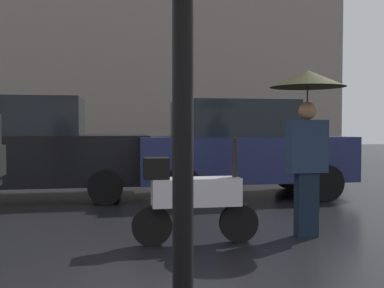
{
  "coord_description": "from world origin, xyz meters",
  "views": [
    {
      "loc": [
        -0.23,
        -2.33,
        1.36
      ],
      "look_at": [
        0.84,
        3.99,
        1.11
      ],
      "focal_mm": 41.94,
      "sensor_mm": 36.0,
      "label": 1
    }
  ],
  "objects": [
    {
      "name": "parked_car_right",
      "position": [
        -1.93,
        6.48,
        0.96
      ],
      "size": [
        4.47,
        1.99,
        1.9
      ],
      "rotation": [
        0.0,
        0.0,
        2.85
      ],
      "color": "black",
      "rests_on": "ground"
    },
    {
      "name": "parked_car_left",
      "position": [
        2.14,
        6.11,
        0.95
      ],
      "size": [
        4.05,
        1.88,
        1.86
      ],
      "rotation": [
        0.0,
        0.0,
        -0.03
      ],
      "color": "#1E234C",
      "rests_on": "ground"
    },
    {
      "name": "parked_scooter",
      "position": [
        0.63,
        2.74,
        0.56
      ],
      "size": [
        1.48,
        0.32,
        1.23
      ],
      "rotation": [
        0.0,
        0.0,
        -0.13
      ],
      "color": "black",
      "rests_on": "ground"
    },
    {
      "name": "pedestrian_with_umbrella",
      "position": [
        2.08,
        2.86,
        1.56
      ],
      "size": [
        0.92,
        0.92,
        2.05
      ],
      "rotation": [
        0.0,
        0.0,
        0.57
      ],
      "color": "black",
      "rests_on": "ground"
    }
  ]
}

